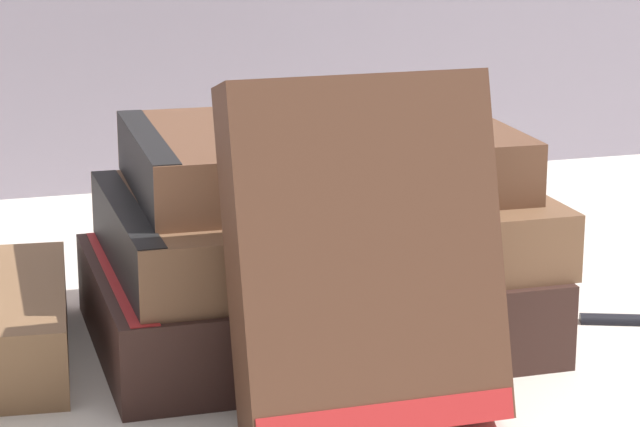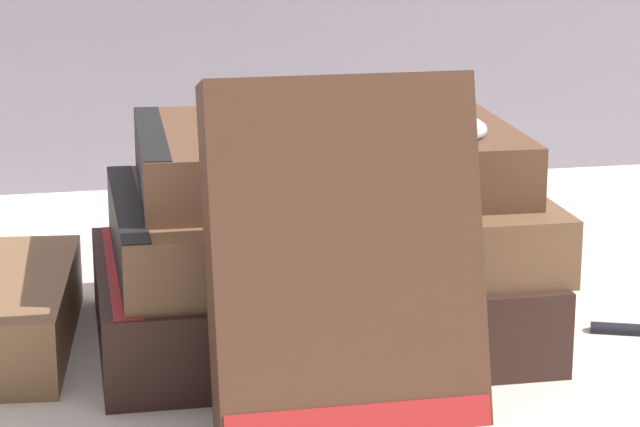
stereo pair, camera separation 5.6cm
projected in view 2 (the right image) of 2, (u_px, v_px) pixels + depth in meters
ground_plane at (325, 356)px, 0.60m from camera, size 3.00×3.00×0.00m
book_flat_bottom at (313, 298)px, 0.62m from camera, size 0.20×0.15×0.04m
book_flat_middle at (314, 225)px, 0.61m from camera, size 0.19×0.15×0.03m
book_flat_top at (314, 157)px, 0.62m from camera, size 0.18×0.13×0.03m
book_leaning_front at (344, 268)px, 0.51m from camera, size 0.10×0.06×0.14m
pocket_watch at (427, 128)px, 0.60m from camera, size 0.05×0.06×0.01m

